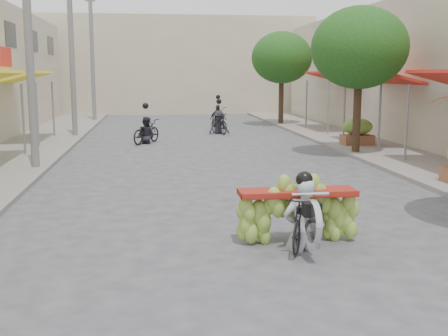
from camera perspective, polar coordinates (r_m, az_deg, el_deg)
sidewalk_left at (r=21.15m, az=-21.26°, el=1.20°), size 4.00×60.00×0.12m
sidewalk_right at (r=22.36m, az=16.16°, el=1.88°), size 4.00×60.00×0.12m
far_building at (r=43.37m, az=-4.89°, el=10.30°), size 20.00×6.00×7.00m
utility_pole_mid at (r=17.72m, az=-19.25°, el=12.70°), size 0.60×0.24×8.00m
utility_pole_far at (r=26.59m, az=-15.23°, el=11.66°), size 0.60×0.24×8.00m
utility_pole_back at (r=35.52m, az=-13.24°, el=11.12°), size 0.60×0.24×8.00m
street_tree_mid at (r=20.67m, az=13.60°, el=11.75°), size 3.40×3.40×5.25m
street_tree_far at (r=32.17m, az=5.88°, el=11.07°), size 3.40×3.40×5.25m
produce_crate_far at (r=22.91m, az=13.41°, el=3.82°), size 1.20×0.88×1.16m
banana_motorbike at (r=9.54m, az=7.77°, el=-3.56°), size 2.20×1.81×2.24m
pedestrian at (r=23.11m, az=13.36°, el=4.82°), size 1.00×0.63×1.95m
bg_motorbike_a at (r=23.77m, az=-7.94°, el=4.22°), size 1.50×1.89×1.95m
bg_motorbike_b at (r=27.37m, az=-0.52°, el=5.22°), size 1.17×1.88×1.95m
bg_motorbike_c at (r=32.66m, az=-0.61°, el=5.82°), size 1.37×1.86×1.95m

